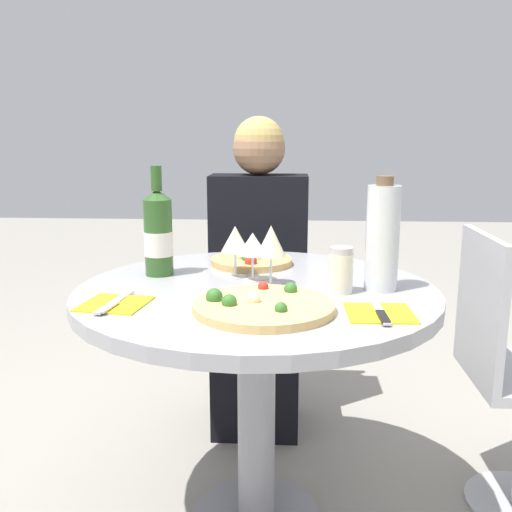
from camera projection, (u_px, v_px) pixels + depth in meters
dining_table at (256, 332)px, 1.55m from camera, size 0.97×0.97×0.71m
chair_behind_diner at (260, 307)px, 2.35m from camera, size 0.36×0.36×0.84m
seated_diner at (258, 285)px, 2.20m from camera, size 0.38×0.40×1.18m
pizza_large at (262, 306)px, 1.32m from camera, size 0.33×0.33×0.05m
pizza_small_far at (251, 261)px, 1.79m from camera, size 0.25×0.25×0.05m
wine_bottle at (158, 233)px, 1.64m from camera, size 0.08×0.08×0.31m
tall_carafe at (382, 237)px, 1.47m from camera, size 0.09×0.09×0.30m
sugar_shaker at (341, 270)px, 1.46m from camera, size 0.06×0.06×0.12m
wine_glass_center at (253, 245)px, 1.57m from camera, size 0.08×0.08×0.14m
wine_glass_front_right at (271, 242)px, 1.53m from camera, size 0.08×0.08×0.16m
wine_glass_back_left at (235, 240)px, 1.61m from camera, size 0.08×0.08×0.15m
place_setting_left at (114, 304)px, 1.37m from camera, size 0.17×0.19×0.01m
place_setting_right at (380, 313)px, 1.29m from camera, size 0.15×0.19×0.01m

